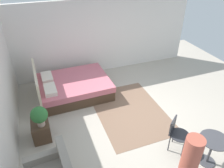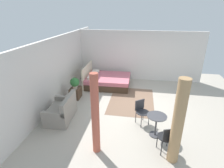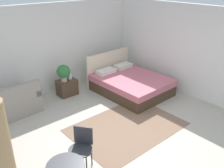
# 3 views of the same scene
# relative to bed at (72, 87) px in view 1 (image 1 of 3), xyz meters

# --- Properties ---
(ground_plane) EXTENTS (8.90, 9.38, 0.02)m
(ground_plane) POSITION_rel_bed_xyz_m (-1.72, -1.51, -0.28)
(ground_plane) COLOR #B2A899
(wall_back) EXTENTS (8.90, 0.12, 2.57)m
(wall_back) POSITION_rel_bed_xyz_m (-1.72, 1.67, 1.01)
(wall_back) COLOR silver
(wall_back) RESTS_ON ground
(wall_right) EXTENTS (0.12, 6.38, 2.57)m
(wall_right) POSITION_rel_bed_xyz_m (1.22, -1.51, 1.01)
(wall_right) COLOR silver
(wall_right) RESTS_ON ground
(area_rug) EXTENTS (2.53, 1.80, 0.01)m
(area_rug) POSITION_rel_bed_xyz_m (-1.40, -1.33, -0.27)
(area_rug) COLOR #7F604C
(area_rug) RESTS_ON ground
(bed) EXTENTS (1.73, 2.16, 1.03)m
(bed) POSITION_rel_bed_xyz_m (0.00, 0.00, 0.00)
(bed) COLOR #473323
(bed) RESTS_ON ground
(nightstand) EXTENTS (0.54, 0.40, 0.47)m
(nightstand) POSITION_rel_bed_xyz_m (-1.54, 1.06, -0.04)
(nightstand) COLOR #473323
(nightstand) RESTS_ON ground
(potted_plant) EXTENTS (0.38, 0.38, 0.49)m
(potted_plant) POSITION_rel_bed_xyz_m (-1.64, 1.01, 0.48)
(potted_plant) COLOR tan
(potted_plant) RESTS_ON nightstand
(vase) EXTENTS (0.12, 0.12, 0.15)m
(vase) POSITION_rel_bed_xyz_m (-1.42, 1.05, 0.27)
(vase) COLOR silver
(vase) RESTS_ON nightstand
(balcony_table) EXTENTS (0.58, 0.58, 0.68)m
(balcony_table) POSITION_rel_bed_xyz_m (-3.51, -2.18, 0.20)
(balcony_table) COLOR #3F3F44
(balcony_table) RESTS_ON ground
(cafe_chair_near_window) EXTENTS (0.61, 0.61, 0.80)m
(cafe_chair_near_window) POSITION_rel_bed_xyz_m (-2.92, -1.73, 0.22)
(cafe_chair_near_window) COLOR #2D2D33
(cafe_chair_near_window) RESTS_ON ground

